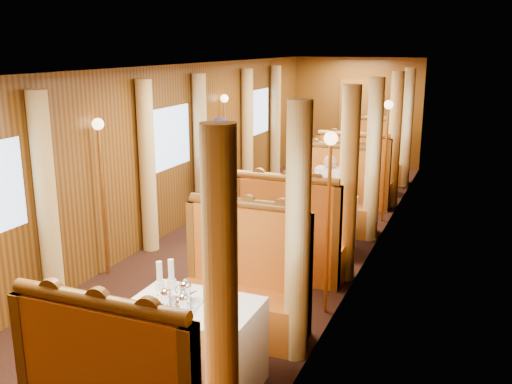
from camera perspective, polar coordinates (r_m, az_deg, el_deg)
The scene contains 45 objects.
floor at distance 8.24m, azimuth 0.70°, elevation -5.20°, with size 3.00×12.00×0.01m, color black, non-canonical shape.
ceiling at distance 7.76m, azimuth 0.75°, elevation 12.46°, with size 3.00×12.00×0.01m, color silver, non-canonical shape.
wall_far at distance 13.61m, azimuth 10.00°, elevation 7.87°, with size 3.00×2.50×0.01m, color brown, non-canonical shape.
wall_left at distance 8.55m, azimuth -8.71°, elevation 4.05°, with size 12.00×2.50×0.01m, color brown, non-canonical shape.
wall_right at distance 7.50m, azimuth 11.47°, elevation 2.46°, with size 12.00×2.50×0.01m, color brown, non-canonical shape.
doorway_far at distance 13.61m, azimuth 9.93°, elevation 6.81°, with size 0.80×0.04×2.00m, color brown.
table_near at distance 4.89m, azimuth -6.23°, elevation -15.06°, with size 1.05×0.72×0.75m, color white.
banquette_near_aft at distance 5.68m, azimuth -1.37°, elevation -10.01°, with size 1.30×0.55×1.34m.
table_mid at distance 7.89m, azimuth 5.79°, elevation -3.30°, with size 1.05×0.72×0.75m, color white.
banquette_mid_fwd at distance 6.96m, azimuth 3.45°, elevation -5.31°, with size 1.30×0.55×1.34m.
banquette_mid_aft at distance 8.82m, azimuth 7.66°, elevation -1.11°, with size 1.30×0.55×1.34m.
table_far at distance 11.18m, azimuth 10.84°, elevation 1.86°, with size 1.05×0.72×0.75m, color white.
banquette_far_fwd at distance 10.20m, azimuth 9.73°, elevation 0.97°, with size 1.30×0.55×1.34m.
banquette_far_aft at distance 12.15m, azimuth 11.80°, elevation 3.05°, with size 1.30×0.55×1.34m.
tea_tray at distance 4.71m, azimuth -7.78°, elevation -11.06°, with size 0.34×0.26×0.01m, color silver.
teapot_left at distance 4.68m, azimuth -8.98°, elevation -10.59°, with size 0.15×0.11×0.12m, color silver, non-canonical shape.
teapot_right at distance 4.59m, azimuth -7.26°, elevation -11.10°, with size 0.14×0.10×0.11m, color silver, non-canonical shape.
teapot_back at distance 4.74m, azimuth -7.09°, elevation -10.04°, with size 0.17×0.13×0.14m, color silver, non-canonical shape.
fruit_plate at distance 4.51m, azimuth -3.71°, elevation -12.03°, with size 0.21×0.21×0.05m.
cup_inboard at distance 4.95m, azimuth -9.60°, elevation -8.60°, with size 0.08×0.08×0.26m.
cup_outboard at distance 4.98m, azimuth -8.46°, elevation -8.40°, with size 0.08×0.08×0.26m.
rose_vase_mid at distance 7.76m, azimuth 5.69°, elevation 0.64°, with size 0.06×0.06×0.36m.
rose_vase_far at distance 11.10m, azimuth 11.05°, elevation 4.66°, with size 0.06×0.06×0.36m.
curtain_left_near_b at distance 6.36m, azimuth -20.22°, elevation -1.03°, with size 0.22×0.22×2.35m, color #DDBA71.
window_right_near at distance 4.17m, azimuth 2.33°, elevation -4.12°, with size 1.20×0.90×0.01m, color #8DADD7, non-canonical shape.
curtain_right_near_a at distance 3.65m, azimuth -3.52°, elevation -11.67°, with size 0.22×0.22×2.35m, color #DDBA71.
curtain_right_near_b at distance 4.99m, azimuth 4.19°, elevation -4.29°, with size 0.22×0.22×2.35m, color #DDBA71.
window_left_mid at distance 8.51m, azimuth -8.68°, elevation 5.37°, with size 1.20×0.90×0.01m, color #8DADD7, non-canonical shape.
curtain_left_mid_a at distance 7.85m, azimuth -10.81°, elevation 2.47°, with size 0.22×0.22×2.35m, color #DDBA71.
curtain_left_mid_b at distance 9.18m, azimuth -5.58°, elevation 4.39°, with size 0.22×0.22×2.35m, color #DDBA71.
window_right_mid at distance 7.47m, azimuth 11.44°, elevation 3.97°, with size 1.20×0.90×0.01m, color #8DADD7, non-canonical shape.
curtain_right_mid_a at distance 6.80m, azimuth 9.22°, elevation 0.67°, with size 0.22×0.22×2.35m, color #DDBA71.
curtain_right_mid_b at distance 8.29m, azimuth 11.65°, elevation 3.06°, with size 0.22×0.22×2.35m, color #DDBA71.
window_left_far at distance 11.63m, azimuth 0.15°, elevation 7.97°, with size 1.20×0.90×0.01m, color #8DADD7, non-canonical shape.
curtain_left_far_a at distance 10.91m, azimuth -0.87°, elevation 6.08°, with size 0.22×0.22×2.35m, color #DDBA71.
curtain_left_far_b at distance 12.35m, azimuth 1.96°, elevation 7.07°, with size 0.22×0.22×2.35m, color #DDBA71.
window_right_far at distance 10.89m, azimuth 14.93°, elevation 7.04°, with size 1.20×0.90×0.01m, color #8DADD7, non-canonical shape.
curtain_right_far_a at distance 10.18m, azimuth 13.67°, elevation 5.05°, with size 0.22×0.22×2.35m, color #DDBA71.
curtain_right_far_b at distance 11.71m, azimuth 14.83°, elevation 6.18°, with size 0.22×0.22×2.35m, color #DDBA71.
sconce_left_fore at distance 7.05m, azimuth -15.26°, elevation 2.58°, with size 0.14×0.14×1.95m.
sconce_right_fore at distance 5.83m, azimuth 7.34°, elevation 0.52°, with size 0.14×0.14×1.95m.
sconce_left_aft at distance 10.01m, azimuth -3.14°, elevation 6.50°, with size 0.14×0.14×1.95m.
sconce_right_aft at distance 9.19m, azimuth 12.96°, elevation 5.43°, with size 0.14×0.14×1.95m.
steward at distance 8.66m, azimuth -3.82°, elevation 1.72°, with size 0.63×0.41×1.73m, color navy.
passenger at distance 8.50m, azimuth 7.30°, elevation 0.53°, with size 0.40×0.44×0.76m.
Camera 1 is at (2.80, -7.23, 2.79)m, focal length 40.00 mm.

